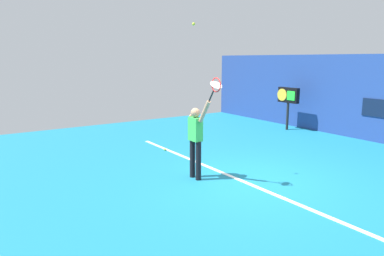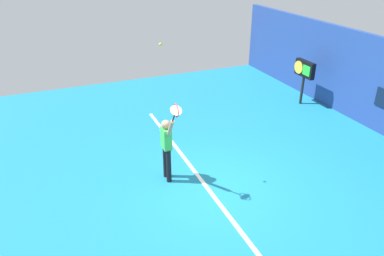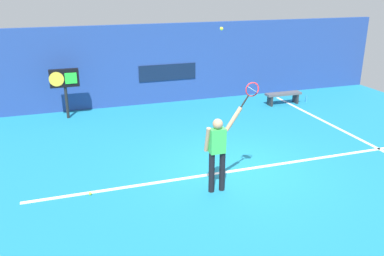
{
  "view_description": "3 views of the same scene",
  "coord_description": "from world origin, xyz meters",
  "views": [
    {
      "loc": [
        5.86,
        -5.51,
        2.8
      ],
      "look_at": [
        -1.17,
        -0.81,
        1.16
      ],
      "focal_mm": 33.47,
      "sensor_mm": 36.0,
      "label": 1
    },
    {
      "loc": [
        6.86,
        -3.43,
        5.5
      ],
      "look_at": [
        -0.95,
        -0.19,
        1.31
      ],
      "focal_mm": 34.6,
      "sensor_mm": 36.0,
      "label": 2
    },
    {
      "loc": [
        -3.97,
        -8.48,
        4.42
      ],
      "look_at": [
        -1.23,
        -0.3,
        1.32
      ],
      "focal_mm": 38.39,
      "sensor_mm": 36.0,
      "label": 3
    }
  ],
  "objects": [
    {
      "name": "court_baseline",
      "position": [
        0.0,
        -0.13,
        0.01
      ],
      "size": [
        10.0,
        0.1,
        0.01
      ],
      "primitive_type": "cube",
      "color": "white",
      "rests_on": "ground_plane"
    },
    {
      "name": "spare_ball",
      "position": [
        -3.56,
        -0.23,
        0.03
      ],
      "size": [
        0.07,
        0.07,
        0.07
      ],
      "primitive_type": "sphere",
      "color": "#CCE033",
      "rests_on": "ground_plane"
    },
    {
      "name": "tennis_ball",
      "position": [
        -0.86,
        -0.98,
        3.55
      ],
      "size": [
        0.07,
        0.07,
        0.07
      ],
      "primitive_type": "sphere",
      "color": "#CCE033"
    },
    {
      "name": "scoreboard_clock",
      "position": [
        -3.76,
        5.5,
        1.31
      ],
      "size": [
        0.96,
        0.2,
        1.69
      ],
      "color": "black",
      "rests_on": "ground_plane"
    },
    {
      "name": "tennis_player",
      "position": [
        -0.86,
        -0.91,
        1.01
      ],
      "size": [
        0.8,
        0.31,
        1.92
      ],
      "color": "black",
      "rests_on": "ground_plane"
    },
    {
      "name": "tennis_racket",
      "position": [
        -0.12,
        -0.92,
        2.24
      ],
      "size": [
        0.48,
        0.27,
        0.6
      ],
      "color": "black"
    },
    {
      "name": "ground_plane",
      "position": [
        0.0,
        0.0,
        0.0
      ],
      "size": [
        18.0,
        18.0,
        0.0
      ],
      "primitive_type": "plane",
      "color": "teal"
    }
  ]
}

